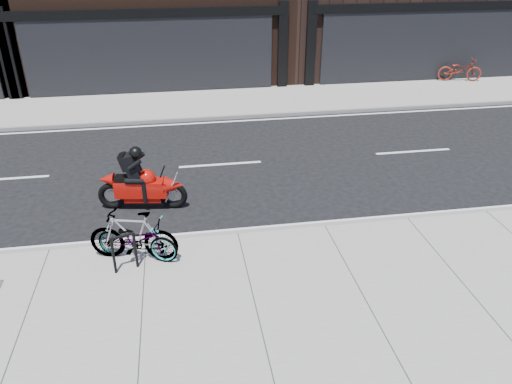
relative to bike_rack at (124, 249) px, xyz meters
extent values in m
plane|color=black|center=(2.34, 2.97, -0.60)|extent=(120.00, 120.00, 0.00)
cube|color=gray|center=(2.34, -2.03, -0.54)|extent=(60.00, 6.00, 0.13)
cube|color=gray|center=(2.34, 10.72, -0.54)|extent=(60.00, 3.50, 0.13)
cylinder|color=black|center=(-0.20, -0.07, -0.08)|extent=(0.05, 0.05, 0.78)
cylinder|color=black|center=(0.20, 0.07, -0.08)|extent=(0.05, 0.05, 0.78)
cylinder|color=black|center=(0.00, 0.00, 0.31)|extent=(0.43, 0.18, 0.05)
imported|color=gray|center=(0.22, 0.37, -0.03)|extent=(1.81, 1.17, 0.90)
imported|color=gray|center=(0.16, 0.37, 0.07)|extent=(1.89, 0.95, 1.09)
torus|color=black|center=(0.96, 2.61, -0.27)|extent=(0.71, 0.25, 0.69)
torus|color=black|center=(-0.51, 2.83, -0.27)|extent=(0.71, 0.25, 0.69)
cube|color=#B20E08|center=(0.22, 2.72, -0.06)|extent=(1.30, 0.58, 0.40)
cone|color=#B20E08|center=(1.01, 2.60, 0.00)|extent=(0.54, 0.53, 0.46)
sphere|color=#B20E08|center=(0.37, 2.70, 0.21)|extent=(0.42, 0.42, 0.42)
cube|color=black|center=(-0.09, 2.77, 0.19)|extent=(0.61, 0.38, 0.13)
cylinder|color=silver|center=(-0.32, 3.00, -0.29)|extent=(0.58, 0.18, 0.09)
cube|color=black|center=(0.05, 2.75, 0.55)|extent=(0.46, 0.44, 0.62)
cube|color=black|center=(-0.11, 2.77, 0.63)|extent=(0.29, 0.35, 0.42)
sphere|color=black|center=(0.18, 2.73, 0.86)|extent=(0.30, 0.30, 0.30)
imported|color=maroon|center=(13.70, 11.97, 0.02)|extent=(1.99, 1.08, 0.99)
camera|label=1|loc=(1.23, -8.33, 5.47)|focal=35.00mm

